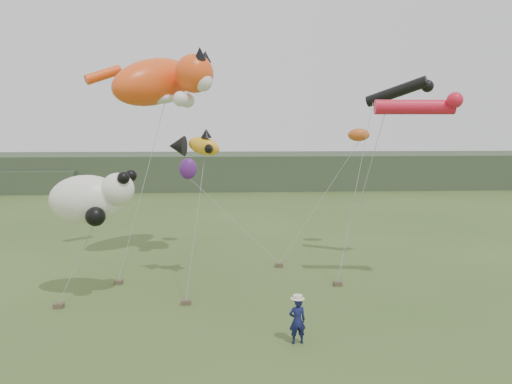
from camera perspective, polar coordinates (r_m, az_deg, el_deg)
ground at (r=17.79m, az=0.58°, el=-16.50°), size 120.00×120.00×0.00m
headland at (r=61.17m, az=-5.24°, el=2.40°), size 90.00×13.00×4.00m
festival_attendant at (r=17.26m, az=4.74°, el=-14.44°), size 0.63×0.46×1.59m
sandbag_anchors at (r=22.99m, az=-6.21°, el=-10.66°), size 12.20×5.70×0.19m
cat_kite at (r=27.18m, az=-10.61°, el=12.40°), size 7.02×5.80×3.50m
fish_kite at (r=22.67m, az=-7.09°, el=5.30°), size 2.54×1.65×1.33m
tube_kites at (r=24.51m, az=17.44°, el=10.15°), size 3.93×5.87×1.98m
panda_kite at (r=21.68m, az=-18.27°, el=-0.69°), size 3.58×2.32×2.22m
misc_kites at (r=29.39m, az=0.22°, el=4.27°), size 11.04×2.32×3.04m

